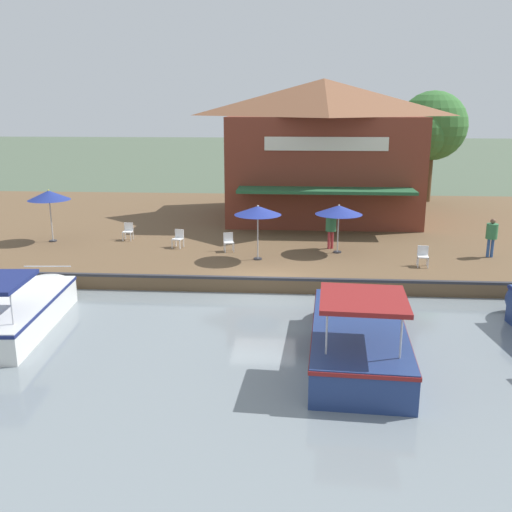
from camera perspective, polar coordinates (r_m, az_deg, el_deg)
ground_plane at (r=22.09m, az=0.82°, el=-3.94°), size 220.00×220.00×0.00m
quay_deck at (r=32.63m, az=1.93°, el=2.79°), size 22.00×56.00×0.60m
quay_edge_fender at (r=21.99m, az=0.84°, el=-2.26°), size 0.20×50.40×0.10m
waterfront_restaurant at (r=34.60m, az=6.64°, el=10.71°), size 11.00×11.13×8.01m
patio_umbrella_mid_patio_left at (r=24.40m, az=0.18°, el=4.57°), size 2.02×2.02×2.40m
patio_umbrella_back_row at (r=25.86m, az=8.29°, el=4.59°), size 2.12×2.12×2.22m
patio_umbrella_far_corner at (r=29.48m, az=-20.01°, el=5.72°), size 2.03×2.03×2.57m
cafe_chair_back_row_seat at (r=29.10m, az=-12.67°, el=2.51°), size 0.45×0.45×0.85m
cafe_chair_under_first_umbrella at (r=24.71m, az=16.35°, el=0.09°), size 0.48×0.48×0.85m
cafe_chair_mid_patio at (r=26.20m, az=-2.76°, el=1.51°), size 0.53×0.53×0.85m
cafe_chair_far_corner_seat at (r=27.12m, az=-7.78°, el=1.84°), size 0.54×0.54×0.85m
person_at_quay_edge at (r=27.04m, az=22.51°, el=2.14°), size 0.49×0.49×1.73m
person_mid_patio at (r=26.74m, az=7.51°, el=3.04°), size 0.49×0.49×1.74m
motorboat_distant_upstream at (r=20.51m, az=-22.20°, el=-4.71°), size 6.71×2.62×2.08m
motorboat_mid_row at (r=17.23m, az=10.09°, el=-7.34°), size 7.36×2.98×2.35m
tree_downstream_bank at (r=41.04m, az=17.04°, el=12.15°), size 4.87×4.64×7.48m
tree_behind_restaurant at (r=37.75m, az=8.16°, el=12.71°), size 4.93×4.70×7.68m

